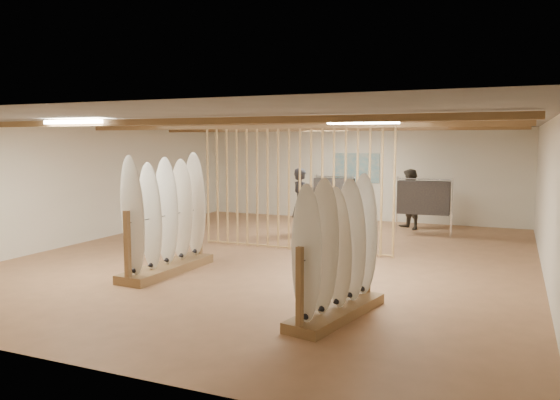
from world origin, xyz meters
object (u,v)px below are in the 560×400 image
at_px(clothing_rack_a, 334,191).
at_px(clothing_rack_b, 424,198).
at_px(shopper_a, 301,197).
at_px(rack_right, 337,271).
at_px(rack_left, 167,234).
at_px(shopper_b, 410,195).

height_order(clothing_rack_a, clothing_rack_b, clothing_rack_b).
bearing_deg(clothing_rack_b, clothing_rack_a, 150.54).
relative_size(clothing_rack_b, shopper_a, 0.76).
bearing_deg(clothing_rack_a, clothing_rack_b, -23.97).
bearing_deg(rack_right, rack_left, 173.14).
bearing_deg(clothing_rack_a, rack_left, -92.57).
height_order(shopper_a, shopper_b, shopper_a).
distance_m(rack_right, shopper_b, 8.06).
distance_m(rack_left, shopper_a, 4.85).
relative_size(rack_left, shopper_b, 1.19).
xyz_separation_m(rack_left, shopper_a, (0.79, 4.77, 0.26)).
height_order(clothing_rack_a, shopper_a, shopper_a).
relative_size(rack_left, shopper_a, 1.14).
xyz_separation_m(rack_left, clothing_rack_b, (3.70, 5.98, 0.25)).
xyz_separation_m(clothing_rack_b, shopper_a, (-2.90, -1.20, 0.01)).
bearing_deg(rack_left, clothing_rack_a, 85.67).
bearing_deg(clothing_rack_b, shopper_b, 117.99).
xyz_separation_m(rack_right, clothing_rack_a, (-2.82, 8.71, 0.27)).
distance_m(clothing_rack_a, shopper_a, 2.71).
bearing_deg(clothing_rack_b, shopper_a, -159.26).
relative_size(rack_right, shopper_b, 1.09).
bearing_deg(shopper_b, rack_left, -72.54).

